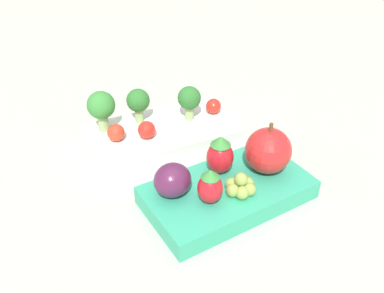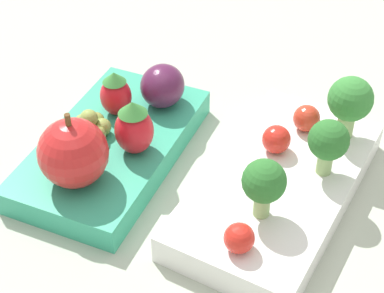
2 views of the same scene
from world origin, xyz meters
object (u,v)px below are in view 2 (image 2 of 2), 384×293
Objects in this scene: broccoli_floret_2 at (264,183)px; strawberry_1 at (134,128)px; bento_box_fruit at (112,148)px; cherry_tomato_1 at (239,238)px; cherry_tomato_2 at (276,139)px; plum at (162,86)px; apple at (73,153)px; bento_box_savoury at (278,188)px; grape_cluster at (90,127)px; cherry_tomato_0 at (307,118)px; broccoli_floret_0 at (350,101)px; broccoli_floret_1 at (328,142)px; strawberry_0 at (116,94)px.

broccoli_floret_2 reaches higher than strawberry_1.
cherry_tomato_1 reaches higher than bento_box_fruit.
strawberry_1 reaches higher than cherry_tomato_1.
broccoli_floret_2 reaches higher than bento_box_fruit.
cherry_tomato_2 reaches higher than bento_box_fruit.
strawberry_1 reaches higher than plum.
apple reaches higher than cherry_tomato_1.
plum reaches higher than bento_box_savoury.
cherry_tomato_2 is 0.17m from grape_cluster.
cherry_tomato_2 is at bearing 101.96° from grape_cluster.
bento_box_savoury is 0.15m from plum.
cherry_tomato_0 is 0.04m from cherry_tomato_2.
cherry_tomato_2 is at bearing -25.46° from cherry_tomato_0.
strawberry_1 is at bearing -71.60° from cherry_tomato_2.
bento_box_savoury is at bearing -29.86° from broccoli_floret_0.
broccoli_floret_1 is 0.76× the size of apple.
broccoli_floret_2 is 2.10× the size of cherry_tomato_2.
broccoli_floret_1 reaches higher than bento_box_fruit.
apple reaches higher than plum.
cherry_tomato_1 is at bearing -22.14° from broccoli_floret_1.
broccoli_floret_0 reaches higher than strawberry_1.
grape_cluster is (0.03, -0.16, -0.01)m from cherry_tomato_2.
broccoli_floret_2 is at bearing 63.20° from strawberry_0.
broccoli_floret_1 reaches higher than plum.
strawberry_0 reaches higher than bento_box_savoury.
bento_box_fruit is 0.03m from grape_cluster.
broccoli_floret_2 reaches higher than bento_box_savoury.
plum reaches higher than bento_box_fruit.
cherry_tomato_2 is 0.48× the size of strawberry_1.
cherry_tomato_0 is 0.16m from cherry_tomato_1.
cherry_tomato_1 is (0.16, -0.02, -0.00)m from cherry_tomato_0.
bento_box_savoury is 4.52× the size of strawberry_1.
cherry_tomato_1 is 0.52× the size of strawberry_0.
strawberry_1 is at bearing -123.70° from cherry_tomato_1.
bento_box_savoury is at bearing 110.40° from apple.
bento_box_savoury is 0.07m from broccoli_floret_2.
broccoli_floret_0 is 0.17m from cherry_tomato_1.
strawberry_0 is (-0.00, -0.16, 0.01)m from cherry_tomato_2.
broccoli_floret_1 is 2.12× the size of cherry_tomato_0.
cherry_tomato_2 and grape_cluster have the same top height.
cherry_tomato_2 is (-0.03, 0.14, 0.03)m from bento_box_fruit.
strawberry_0 is at bearing -175.59° from apple.
strawberry_1 is at bearing 149.01° from apple.
broccoli_floret_2 is at bearing -3.57° from bento_box_savoury.
cherry_tomato_2 is 0.16m from strawberry_0.
cherry_tomato_0 is at bearing 174.11° from cherry_tomato_1.
apple is at bearing -12.81° from plum.
plum is at bearing 159.11° from bento_box_fruit.
bento_box_fruit is 0.07m from apple.
broccoli_floret_2 is 1.16× the size of strawberry_0.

